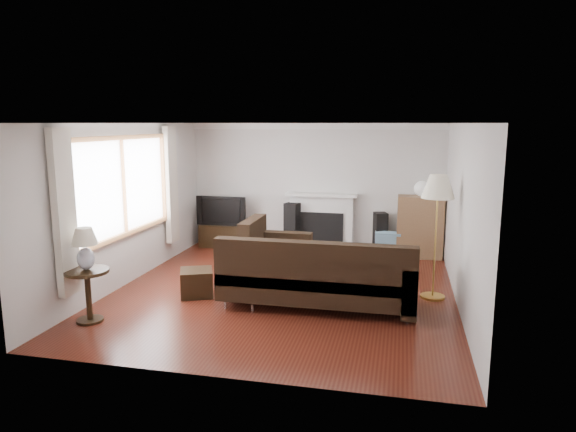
% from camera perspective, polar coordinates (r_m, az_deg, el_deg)
% --- Properties ---
extents(room, '(5.10, 5.60, 2.54)m').
position_cam_1_polar(room, '(7.53, -0.50, 0.73)').
color(room, '#4F1C11').
rests_on(room, ground).
extents(window, '(0.12, 2.74, 1.54)m').
position_cam_1_polar(window, '(8.21, -17.75, 3.15)').
color(window, '#976237').
rests_on(window, room).
extents(curtain_near, '(0.10, 0.35, 2.10)m').
position_cam_1_polar(curtain_near, '(6.95, -23.61, 0.30)').
color(curtain_near, beige).
rests_on(curtain_near, room).
extents(curtain_far, '(0.10, 0.35, 2.10)m').
position_cam_1_polar(curtain_far, '(9.54, -12.86, 3.40)').
color(curtain_far, beige).
rests_on(curtain_far, room).
extents(fireplace, '(1.40, 0.26, 1.15)m').
position_cam_1_polar(fireplace, '(10.17, 3.70, -0.65)').
color(fireplace, white).
rests_on(fireplace, room).
extents(tv_stand, '(0.93, 0.42, 0.47)m').
position_cam_1_polar(tv_stand, '(10.60, -7.17, -2.15)').
color(tv_stand, black).
rests_on(tv_stand, ground).
extents(television, '(1.03, 0.13, 0.59)m').
position_cam_1_polar(television, '(10.50, -7.23, 0.67)').
color(television, black).
rests_on(television, tv_stand).
extents(speaker_left, '(0.34, 0.38, 0.95)m').
position_cam_1_polar(speaker_left, '(10.18, 0.57, -1.18)').
color(speaker_left, black).
rests_on(speaker_left, ground).
extents(speaker_right, '(0.30, 0.33, 0.82)m').
position_cam_1_polar(speaker_right, '(10.01, 10.20, -1.94)').
color(speaker_right, black).
rests_on(speaker_right, ground).
extents(bookshelf, '(0.85, 0.40, 1.16)m').
position_cam_1_polar(bookshelf, '(9.95, 14.45, -1.17)').
color(bookshelf, brown).
rests_on(bookshelf, ground).
extents(globe_lamp, '(0.28, 0.28, 0.28)m').
position_cam_1_polar(globe_lamp, '(9.83, 14.64, 2.95)').
color(globe_lamp, white).
rests_on(globe_lamp, bookshelf).
extents(sectional_sofa, '(2.88, 2.10, 0.93)m').
position_cam_1_polar(sectional_sofa, '(7.11, 3.34, -6.37)').
color(sectional_sofa, black).
rests_on(sectional_sofa, ground).
extents(coffee_table, '(1.14, 0.67, 0.43)m').
position_cam_1_polar(coffee_table, '(8.69, 7.01, -5.03)').
color(coffee_table, '#916445').
rests_on(coffee_table, ground).
extents(footstool, '(0.60, 0.60, 0.39)m').
position_cam_1_polar(footstool, '(7.70, -10.12, -7.30)').
color(footstool, black).
rests_on(footstool, ground).
extents(floor_lamp, '(0.58, 0.58, 1.79)m').
position_cam_1_polar(floor_lamp, '(7.60, 16.07, -2.31)').
color(floor_lamp, gold).
rests_on(floor_lamp, ground).
extents(side_table, '(0.55, 0.55, 0.68)m').
position_cam_1_polar(side_table, '(7.06, -21.29, -8.25)').
color(side_table, black).
rests_on(side_table, ground).
extents(table_lamp, '(0.33, 0.33, 0.53)m').
position_cam_1_polar(table_lamp, '(6.90, -21.62, -3.45)').
color(table_lamp, silver).
rests_on(table_lamp, side_table).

